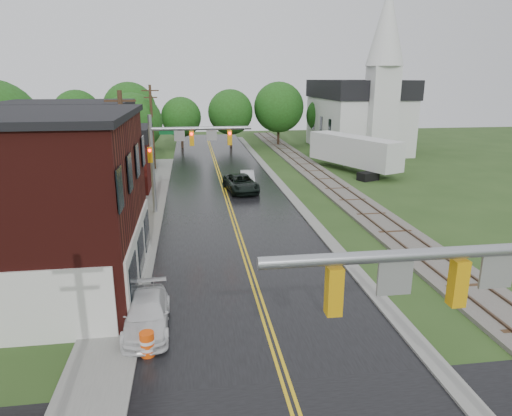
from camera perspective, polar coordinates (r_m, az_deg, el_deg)
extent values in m
cube|color=black|center=(37.57, -3.60, 0.99)|extent=(10.00, 90.00, 0.02)
cube|color=gray|center=(43.10, 3.03, 2.96)|extent=(0.80, 70.00, 0.12)
cube|color=gray|center=(32.84, -13.73, -1.67)|extent=(2.40, 50.00, 0.12)
cube|color=silver|center=(22.87, -14.31, -5.55)|extent=(0.10, 9.50, 3.00)
cube|color=tan|center=(33.84, -22.06, 3.73)|extent=(8.00, 7.00, 6.40)
cube|color=#3F0F0C|center=(42.48, -17.85, 5.05)|extent=(7.00, 6.00, 4.40)
cube|color=silver|center=(65.59, 12.42, 10.20)|extent=(10.00, 16.00, 7.00)
cube|color=black|center=(65.31, 12.68, 14.30)|extent=(10.40, 16.40, 2.40)
cube|color=silver|center=(58.02, 15.31, 11.29)|extent=(3.20, 3.20, 11.00)
cone|color=silver|center=(58.16, 16.08, 21.13)|extent=(4.40, 4.40, 9.00)
cube|color=#59544C|center=(44.19, 8.90, 3.24)|extent=(3.20, 80.00, 0.20)
cube|color=#4C3828|center=(43.95, 8.01, 3.40)|extent=(0.10, 80.00, 0.12)
cube|color=#4C3828|center=(44.37, 9.80, 3.44)|extent=(0.10, 80.00, 0.12)
cylinder|color=gray|center=(10.12, 20.90, -5.38)|extent=(7.20, 0.26, 0.26)
cube|color=orange|center=(10.73, 23.93, -8.54)|extent=(0.32, 0.30, 1.05)
cube|color=orange|center=(9.61, 9.72, -10.19)|extent=(0.32, 0.30, 1.05)
cube|color=gray|center=(11.13, 27.86, -7.06)|extent=(0.75, 0.06, 0.75)
cube|color=gray|center=(9.98, 16.95, -8.39)|extent=(0.75, 0.06, 0.75)
cylinder|color=gray|center=(33.86, -12.81, 5.21)|extent=(0.28, 0.28, 7.20)
cylinder|color=gray|center=(33.38, -6.84, 9.85)|extent=(7.20, 0.26, 0.26)
cube|color=orange|center=(33.45, -8.04, 8.62)|extent=(0.32, 0.30, 1.05)
cube|color=orange|center=(33.57, -3.32, 8.77)|extent=(0.32, 0.30, 1.05)
cube|color=gray|center=(33.43, -9.55, 8.90)|extent=(0.75, 0.06, 0.75)
cube|color=gray|center=(33.46, -5.56, 9.04)|extent=(0.75, 0.06, 0.75)
cube|color=#0C5926|center=(33.43, -10.82, 9.27)|extent=(1.40, 0.04, 0.30)
sphere|color=#FF0C0C|center=(33.23, -8.06, 9.14)|extent=(0.20, 0.20, 0.20)
cylinder|color=#382616|center=(28.94, -16.02, 5.01)|extent=(0.28, 0.28, 9.00)
cube|color=#382616|center=(28.50, -16.63, 12.72)|extent=(1.80, 0.12, 0.12)
cube|color=#382616|center=(28.54, -16.52, 11.32)|extent=(1.40, 0.12, 0.12)
cylinder|color=#382616|center=(50.61, -12.83, 9.70)|extent=(0.28, 0.28, 9.00)
cube|color=#382616|center=(50.36, -13.11, 14.11)|extent=(1.80, 0.12, 0.12)
cube|color=#382616|center=(50.38, -13.06, 13.31)|extent=(1.40, 0.12, 0.12)
cylinder|color=black|center=(41.87, -29.30, 2.92)|extent=(0.36, 0.36, 3.42)
sphere|color=#1F4513|center=(40.75, -29.37, 7.65)|extent=(5.32, 5.32, 5.32)
cylinder|color=black|center=(48.25, -21.52, 4.91)|extent=(0.36, 0.36, 2.70)
sphere|color=#1F4513|center=(47.79, -21.93, 8.78)|extent=(6.00, 6.00, 6.00)
sphere|color=#1F4513|center=(47.33, -21.26, 8.15)|extent=(4.20, 4.20, 4.20)
cylinder|color=black|center=(53.20, -14.84, 6.52)|extent=(0.36, 0.36, 2.88)
sphere|color=#1F4513|center=(52.77, -15.12, 10.29)|extent=(6.40, 6.40, 6.40)
sphere|color=#1F4513|center=(52.36, -14.46, 9.68)|extent=(4.48, 4.48, 4.48)
imported|color=black|center=(40.19, -1.88, 3.09)|extent=(3.08, 5.55, 1.47)
imported|color=#AFB0B4|center=(43.23, -1.11, 3.83)|extent=(1.51, 3.71, 1.20)
imported|color=silver|center=(19.13, -13.48, -12.80)|extent=(1.87, 4.38, 1.26)
cube|color=black|center=(46.07, 13.82, 3.87)|extent=(2.23, 1.84, 0.80)
cylinder|color=gray|center=(52.86, 10.88, 5.57)|extent=(0.16, 0.16, 0.80)
cube|color=silver|center=(49.81, 12.09, 7.06)|extent=(6.87, 11.90, 2.95)
cylinder|color=#EE4B0A|center=(17.56, -13.44, -16.23)|extent=(0.65, 0.65, 0.94)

